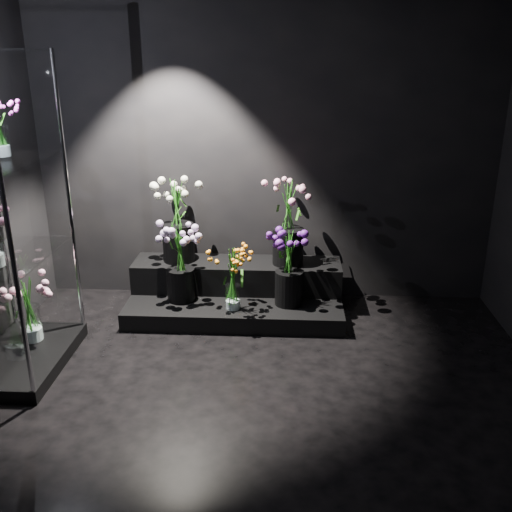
{
  "coord_description": "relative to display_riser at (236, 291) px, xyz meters",
  "views": [
    {
      "loc": [
        0.19,
        -2.92,
        2.16
      ],
      "look_at": [
        -0.03,
        1.2,
        0.66
      ],
      "focal_mm": 40.0,
      "sensor_mm": 36.0,
      "label": 1
    }
  ],
  "objects": [
    {
      "name": "bouquet_case_base_pink",
      "position": [
        -1.46,
        -0.83,
        0.2
      ],
      "size": [
        0.38,
        0.38,
        0.51
      ],
      "rotation": [
        0.0,
        0.0,
        -0.12
      ],
      "color": "white",
      "rests_on": "display_case"
    },
    {
      "name": "bouquet_lilac",
      "position": [
        -0.45,
        -0.16,
        0.37
      ],
      "size": [
        0.42,
        0.42,
        0.69
      ],
      "rotation": [
        0.0,
        0.0,
        0.33
      ],
      "color": "black",
      "rests_on": "display_riser"
    },
    {
      "name": "display_case",
      "position": [
        -1.45,
        -1.03,
        0.92
      ],
      "size": [
        0.59,
        0.99,
        2.17
      ],
      "color": "black",
      "rests_on": "floor"
    },
    {
      "name": "wall_back",
      "position": [
        0.23,
        0.36,
        1.23
      ],
      "size": [
        4.0,
        0.0,
        4.0
      ],
      "primitive_type": "plane",
      "rotation": [
        1.57,
        0.0,
        0.0
      ],
      "color": "black",
      "rests_on": "floor"
    },
    {
      "name": "display_riser",
      "position": [
        0.0,
        0.0,
        0.0
      ],
      "size": [
        1.82,
        0.81,
        0.4
      ],
      "color": "black",
      "rests_on": "floor"
    },
    {
      "name": "floor",
      "position": [
        0.23,
        -1.64,
        -0.17
      ],
      "size": [
        4.0,
        4.0,
        0.0
      ],
      "primitive_type": "plane",
      "color": "black",
      "rests_on": "ground"
    },
    {
      "name": "bouquet_orange_bells",
      "position": [
        0.0,
        -0.32,
        0.25
      ],
      "size": [
        0.27,
        0.27,
        0.52
      ],
      "rotation": [
        0.0,
        0.0,
        -0.05
      ],
      "color": "white",
      "rests_on": "display_riser"
    },
    {
      "name": "bouquet_purple",
      "position": [
        0.46,
        -0.2,
        0.33
      ],
      "size": [
        0.36,
        0.36,
        0.63
      ],
      "rotation": [
        0.0,
        0.0,
        0.21
      ],
      "color": "black",
      "rests_on": "display_riser"
    },
    {
      "name": "bouquet_pink_roses",
      "position": [
        0.45,
        0.09,
        0.64
      ],
      "size": [
        0.42,
        0.42,
        0.74
      ],
      "rotation": [
        0.0,
        0.0,
        0.27
      ],
      "color": "black",
      "rests_on": "display_riser"
    },
    {
      "name": "bouquet_cream_roses",
      "position": [
        -0.51,
        0.12,
        0.65
      ],
      "size": [
        0.41,
        0.41,
        0.72
      ],
      "rotation": [
        0.0,
        0.0,
        -0.03
      ],
      "color": "black",
      "rests_on": "display_riser"
    },
    {
      "name": "wall_front",
      "position": [
        0.23,
        -3.64,
        1.23
      ],
      "size": [
        4.0,
        0.0,
        4.0
      ],
      "primitive_type": "plane",
      "rotation": [
        -1.57,
        0.0,
        0.0
      ],
      "color": "black",
      "rests_on": "floor"
    }
  ]
}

